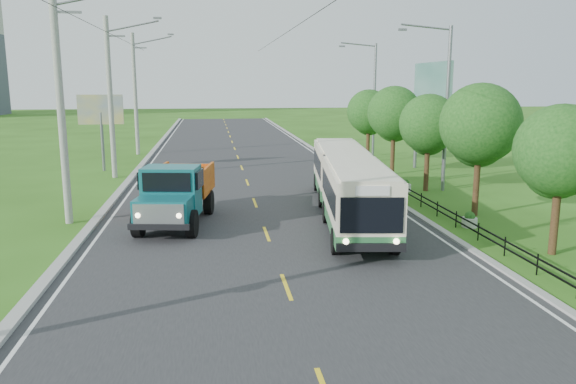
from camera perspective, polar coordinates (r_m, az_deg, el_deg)
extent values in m
plane|color=#2C5714|center=(16.93, -0.18, -9.66)|extent=(240.00, 240.00, 0.00)
cube|color=#28282B|center=(36.26, -4.37, 1.53)|extent=(14.00, 120.00, 0.02)
cube|color=#9E9E99|center=(36.54, -15.71, 1.32)|extent=(0.40, 120.00, 0.15)
cube|color=#9E9E99|center=(37.35, 6.65, 1.83)|extent=(0.30, 120.00, 0.10)
cube|color=silver|center=(36.48, -14.86, 1.26)|extent=(0.12, 120.00, 0.00)
cube|color=silver|center=(37.24, 5.90, 1.77)|extent=(0.12, 120.00, 0.00)
cube|color=yellow|center=(16.92, -0.18, -9.59)|extent=(0.12, 2.20, 0.00)
cube|color=black|center=(31.88, 10.81, 0.57)|extent=(0.04, 40.00, 0.60)
cylinder|color=gray|center=(25.49, -22.10, 8.03)|extent=(0.32, 0.32, 10.00)
cube|color=slate|center=(25.51, -21.61, 16.64)|extent=(1.20, 0.10, 0.10)
cylinder|color=gray|center=(37.23, -17.60, 9.02)|extent=(0.32, 0.32, 10.00)
cube|color=slate|center=(37.25, -17.17, 14.91)|extent=(1.20, 0.10, 0.10)
cube|color=slate|center=(37.04, -13.12, 16.84)|extent=(0.50, 0.18, 0.12)
cylinder|color=gray|center=(49.10, -15.26, 9.51)|extent=(0.32, 0.32, 10.00)
cube|color=slate|center=(49.11, -14.90, 13.97)|extent=(1.20, 0.10, 0.10)
cube|color=slate|center=(48.96, -11.83, 15.41)|extent=(0.50, 0.18, 0.12)
cylinder|color=#382314|center=(21.79, 25.53, -1.97)|extent=(0.28, 0.28, 2.97)
sphere|color=#154513|center=(21.45, 26.02, 3.84)|extent=(3.18, 3.18, 3.18)
sphere|color=#154513|center=(22.05, 25.60, 2.37)|extent=(2.33, 2.33, 2.33)
cylinder|color=#382314|center=(26.86, 18.62, 1.24)|extent=(0.28, 0.28, 3.36)
sphere|color=#154513|center=(26.58, 18.95, 6.60)|extent=(3.60, 3.60, 3.60)
sphere|color=#154513|center=(27.17, 18.77, 5.17)|extent=(2.64, 2.64, 2.64)
cylinder|color=#382314|center=(32.30, 13.92, 2.76)|extent=(0.28, 0.28, 3.02)
sphere|color=#154513|center=(32.07, 14.11, 6.77)|extent=(3.24, 3.24, 3.24)
sphere|color=#154513|center=(32.66, 14.06, 5.70)|extent=(2.38, 2.38, 2.38)
cylinder|color=#382314|center=(37.88, 10.60, 4.25)|extent=(0.28, 0.28, 3.25)
sphere|color=#154513|center=(37.68, 10.73, 7.93)|extent=(3.48, 3.48, 3.48)
sphere|color=#154513|center=(38.26, 10.74, 6.92)|extent=(2.55, 2.55, 2.55)
cylinder|color=#382314|center=(43.59, 8.12, 5.08)|extent=(0.28, 0.28, 3.08)
sphere|color=#154513|center=(43.42, 8.21, 8.11)|extent=(3.30, 3.30, 3.30)
sphere|color=#154513|center=(43.99, 8.26, 7.29)|extent=(2.42, 2.42, 2.42)
cylinder|color=slate|center=(32.41, 15.82, 8.01)|extent=(0.20, 0.20, 9.00)
cylinder|color=slate|center=(31.98, 13.86, 15.97)|extent=(2.80, 0.10, 0.34)
cube|color=slate|center=(31.52, 11.56, 15.86)|extent=(0.45, 0.16, 0.12)
cylinder|color=slate|center=(45.59, 8.76, 9.05)|extent=(0.20, 0.20, 9.00)
cylinder|color=slate|center=(45.28, 7.17, 14.65)|extent=(2.80, 0.10, 0.34)
cube|color=slate|center=(44.96, 5.51, 14.52)|extent=(0.45, 0.16, 0.12)
cylinder|color=silver|center=(24.87, 17.95, -2.95)|extent=(0.64, 0.64, 0.40)
sphere|color=#154513|center=(24.82, 17.99, -2.39)|extent=(0.44, 0.44, 0.44)
cylinder|color=silver|center=(32.09, 11.82, 0.42)|extent=(0.64, 0.64, 0.40)
sphere|color=#154513|center=(32.05, 11.84, 0.86)|extent=(0.44, 0.44, 0.44)
cylinder|color=silver|center=(39.61, 7.97, 2.54)|extent=(0.64, 0.64, 0.40)
sphere|color=#154513|center=(39.58, 7.98, 2.90)|extent=(0.44, 0.44, 0.44)
cylinder|color=slate|center=(40.58, -18.33, 4.85)|extent=(0.20, 0.20, 4.00)
cube|color=yellow|center=(40.42, -18.52, 7.95)|extent=(3.00, 0.15, 2.00)
cylinder|color=slate|center=(36.35, 15.64, 5.14)|extent=(0.24, 0.24, 5.00)
cylinder|color=slate|center=(40.97, 12.88, 5.89)|extent=(0.24, 0.24, 5.00)
cube|color=#144C47|center=(38.49, 14.42, 10.43)|extent=(0.20, 6.00, 3.00)
cube|color=#2B6C3A|center=(22.11, 7.08, -2.78)|extent=(3.19, 7.18, 0.51)
cube|color=beige|center=(21.87, 7.15, 0.14)|extent=(3.19, 7.18, 1.79)
cube|color=black|center=(21.86, 7.15, 0.17)|extent=(3.16, 6.63, 0.88)
cube|color=#2B6C3A|center=(29.53, 5.21, 0.76)|extent=(3.13, 6.72, 0.51)
cube|color=beige|center=(29.35, 5.24, 2.96)|extent=(3.13, 6.72, 1.79)
cube|color=black|center=(29.35, 5.24, 2.98)|extent=(3.10, 6.17, 0.88)
cube|color=#4C4C4C|center=(25.75, 6.02, 1.24)|extent=(2.28, 1.20, 2.20)
cube|color=black|center=(18.52, 8.51, -2.36)|extent=(2.07, 0.33, 1.20)
cylinder|color=black|center=(19.97, 4.87, -4.99)|extent=(0.42, 0.99, 0.96)
cylinder|color=black|center=(20.27, 10.78, -4.91)|extent=(0.42, 0.99, 0.96)
cylinder|color=black|center=(24.35, 3.92, -2.05)|extent=(0.42, 0.99, 0.96)
cylinder|color=black|center=(24.59, 8.79, -2.02)|extent=(0.42, 0.99, 0.96)
cylinder|color=black|center=(27.41, 3.44, -0.56)|extent=(0.42, 0.99, 0.96)
cylinder|color=black|center=(27.63, 7.77, -0.55)|extent=(0.42, 0.99, 0.96)
cylinder|color=black|center=(31.58, 2.94, 0.99)|extent=(0.42, 0.99, 0.96)
cylinder|color=black|center=(31.77, 6.71, 0.99)|extent=(0.42, 0.99, 0.96)
cube|color=#116068|center=(22.23, -12.55, -1.89)|extent=(2.32, 1.73, 1.01)
cube|color=#116068|center=(23.57, -11.73, 0.12)|extent=(2.45, 1.95, 2.02)
cube|color=black|center=(23.48, -11.78, 1.33)|extent=(2.62, 1.68, 0.71)
cube|color=black|center=(24.53, -11.23, -1.72)|extent=(1.96, 6.13, 0.25)
cube|color=#CE6913|center=(25.98, -10.50, 1.28)|extent=(2.77, 3.36, 1.31)
cylinder|color=black|center=(22.82, -14.96, -3.10)|extent=(0.53, 1.15, 1.11)
cylinder|color=black|center=(22.32, -9.73, -3.20)|extent=(0.53, 1.15, 1.11)
cylinder|color=black|center=(26.61, -12.56, -1.00)|extent=(0.53, 1.15, 1.11)
cylinder|color=black|center=(26.18, -8.06, -1.04)|extent=(0.53, 1.15, 1.11)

